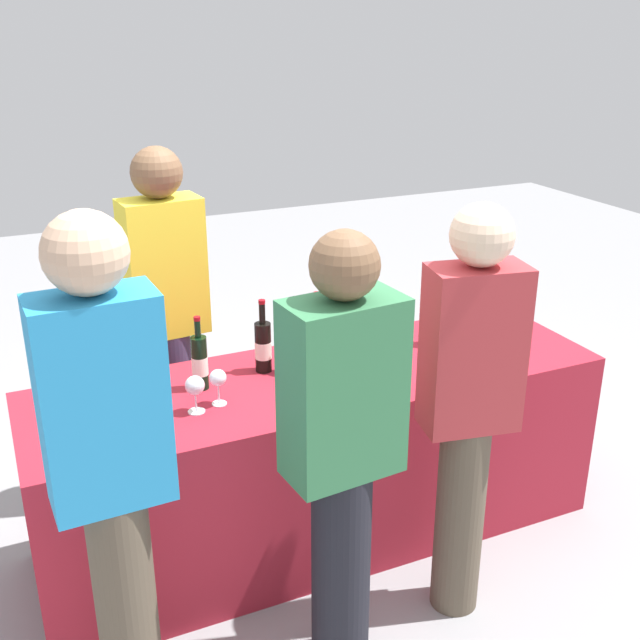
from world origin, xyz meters
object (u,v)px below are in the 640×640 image
(guest_2, at_px, (469,400))
(guest_0, at_px, (110,465))
(wine_glass_0, at_px, (155,399))
(wine_bottle_2, at_px, (263,346))
(wine_bottle_5, at_px, (441,320))
(ice_bucket, at_px, (480,329))
(wine_glass_3, at_px, (380,353))
(guest_1, at_px, (342,449))
(wine_glass_2, at_px, (218,379))
(wine_bottle_6, at_px, (461,314))
(wine_bottle_7, at_px, (469,304))
(wine_glass_1, at_px, (195,387))
(wine_bottle_4, at_px, (317,335))
(wine_bottle_3, at_px, (300,348))
(wine_bottle_1, at_px, (200,362))
(wine_bottle_0, at_px, (83,378))
(server_pouring, at_px, (167,311))

(guest_2, bearing_deg, guest_0, -168.89)
(wine_glass_0, bearing_deg, wine_bottle_2, 26.82)
(wine_bottle_5, height_order, ice_bucket, wine_bottle_5)
(wine_bottle_2, relative_size, wine_glass_0, 2.32)
(wine_glass_3, height_order, guest_1, guest_1)
(wine_glass_0, relative_size, wine_glass_3, 0.93)
(wine_glass_0, xyz_separation_m, wine_glass_2, (0.26, 0.05, 0.01))
(wine_bottle_6, distance_m, guest_2, 0.89)
(wine_bottle_7, relative_size, wine_glass_2, 2.27)
(wine_glass_2, distance_m, guest_2, 0.95)
(wine_glass_1, distance_m, guest_0, 0.68)
(guest_2, bearing_deg, wine_bottle_4, 117.14)
(wine_glass_1, bearing_deg, wine_bottle_3, 18.44)
(wine_bottle_6, relative_size, wine_glass_1, 2.02)
(wine_glass_1, distance_m, ice_bucket, 1.33)
(guest_1, xyz_separation_m, guest_2, (0.55, 0.08, 0.02))
(wine_glass_3, xyz_separation_m, guest_1, (-0.47, -0.60, -0.01))
(wine_bottle_5, bearing_deg, wine_glass_2, -172.17)
(wine_glass_0, relative_size, guest_0, 0.08)
(wine_bottle_3, distance_m, ice_bucket, 0.84)
(wine_bottle_7, distance_m, wine_glass_2, 1.37)
(ice_bucket, height_order, guest_2, guest_2)
(wine_bottle_5, xyz_separation_m, wine_glass_2, (-1.11, -0.15, -0.01))
(wine_bottle_7, bearing_deg, wine_glass_1, -168.45)
(wine_bottle_2, bearing_deg, wine_bottle_1, -170.21)
(wine_bottle_7, height_order, ice_bucket, wine_bottle_7)
(wine_bottle_7, height_order, guest_0, guest_0)
(wine_bottle_3, distance_m, wine_bottle_6, 0.84)
(guest_0, bearing_deg, guest_2, -1.92)
(wine_bottle_1, bearing_deg, wine_bottle_0, 174.90)
(wine_bottle_6, height_order, guest_0, guest_0)
(wine_bottle_3, distance_m, wine_bottle_7, 0.95)
(guest_1, height_order, guest_2, guest_2)
(wine_bottle_5, bearing_deg, guest_0, -155.83)
(wine_bottle_0, distance_m, wine_bottle_6, 1.72)
(wine_glass_1, height_order, guest_2, guest_2)
(wine_bottle_6, xyz_separation_m, wine_glass_1, (-1.34, -0.22, -0.00))
(wine_bottle_0, distance_m, wine_glass_3, 1.19)
(wine_glass_0, relative_size, guest_1, 0.09)
(wine_glass_2, xyz_separation_m, ice_bucket, (1.23, 0.02, -0.00))
(wine_bottle_6, relative_size, ice_bucket, 1.41)
(wine_bottle_1, height_order, guest_2, guest_2)
(wine_glass_0, xyz_separation_m, wine_glass_3, (0.95, 0.01, 0.01))
(wine_bottle_6, relative_size, wine_glass_3, 2.04)
(server_pouring, bearing_deg, guest_1, 95.10)
(wine_bottle_1, xyz_separation_m, guest_0, (-0.48, -0.74, 0.07))
(wine_glass_2, xyz_separation_m, server_pouring, (-0.02, 0.70, 0.04))
(wine_bottle_3, height_order, guest_0, guest_0)
(wine_bottle_0, distance_m, wine_bottle_2, 0.74)
(ice_bucket, distance_m, server_pouring, 1.43)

